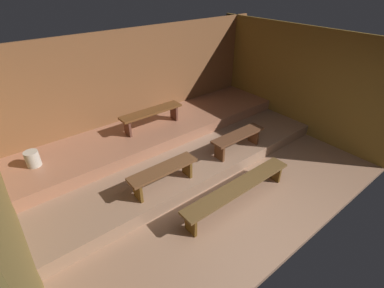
% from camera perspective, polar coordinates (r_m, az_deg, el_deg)
% --- Properties ---
extents(ground, '(7.06, 4.91, 0.08)m').
position_cam_1_polar(ground, '(5.85, 0.49, -5.59)').
color(ground, '#966E54').
extents(wall_back, '(7.06, 0.06, 2.50)m').
position_cam_1_polar(wall_back, '(6.78, -10.90, 11.83)').
color(wall_back, brown).
rests_on(wall_back, ground).
extents(wall_right, '(0.06, 4.91, 2.50)m').
position_cam_1_polar(wall_right, '(7.42, 20.30, 12.23)').
color(wall_right, brown).
rests_on(wall_right, ground).
extents(platform_lower, '(6.26, 2.68, 0.25)m').
position_cam_1_polar(platform_lower, '(6.22, -3.67, -1.22)').
color(platform_lower, '#916E56').
rests_on(platform_lower, ground).
extents(platform_middle, '(6.26, 1.44, 0.25)m').
position_cam_1_polar(platform_middle, '(6.54, -6.90, 2.95)').
color(platform_middle, '#9F664B').
rests_on(platform_middle, platform_lower).
extents(bench_floor_center, '(2.33, 0.32, 0.40)m').
position_cam_1_polar(bench_floor_center, '(4.93, 9.44, -8.91)').
color(bench_floor_center, brown).
rests_on(bench_floor_center, ground).
extents(bench_lower_left, '(1.27, 0.32, 0.40)m').
position_cam_1_polar(bench_lower_left, '(4.86, -5.87, -5.73)').
color(bench_lower_left, brown).
rests_on(bench_lower_left, platform_lower).
extents(bench_lower_right, '(1.27, 0.32, 0.40)m').
position_cam_1_polar(bench_lower_right, '(5.88, 9.36, 1.27)').
color(bench_lower_right, '#55321F').
rests_on(bench_lower_right, platform_lower).
extents(bench_middle_center, '(1.45, 0.32, 0.40)m').
position_cam_1_polar(bench_middle_center, '(6.28, -8.27, 6.12)').
color(bench_middle_center, brown).
rests_on(bench_middle_center, platform_middle).
extents(pail_middle, '(0.24, 0.24, 0.29)m').
position_cam_1_polar(pail_middle, '(5.78, -29.77, -2.63)').
color(pail_middle, '#B2A899').
rests_on(pail_middle, platform_middle).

